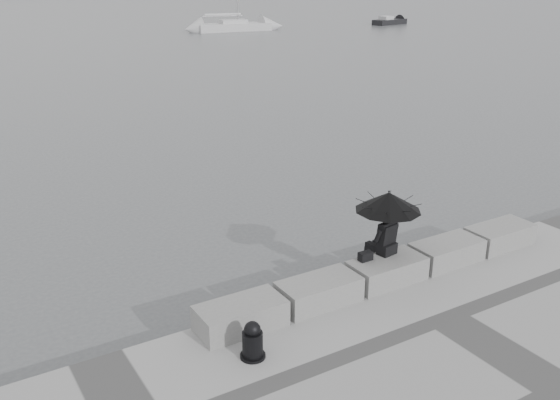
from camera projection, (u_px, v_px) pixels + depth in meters
ground at (371, 294)px, 13.44m from camera, size 360.00×360.00×0.00m
stone_block_far_left at (241, 316)px, 11.16m from camera, size 1.60×0.80×0.50m
stone_block_left at (319, 292)px, 11.99m from camera, size 1.60×0.80×0.50m
stone_block_centre at (387, 271)px, 12.82m from camera, size 1.60×0.80×0.50m
stone_block_right at (447, 252)px, 13.64m from camera, size 1.60×0.80×0.50m
stone_block_far_right at (500, 236)px, 14.47m from camera, size 1.60×0.80×0.50m
seated_person at (388, 207)px, 12.66m from camera, size 1.36×1.36×1.39m
bag at (365, 256)px, 12.67m from camera, size 0.29×0.16×0.18m
mooring_bollard at (253, 343)px, 10.30m from camera, size 0.43×0.43×0.68m
sailboat_right at (234, 26)px, 67.37m from camera, size 8.26×3.60×12.90m
small_motorboat at (390, 22)px, 74.97m from camera, size 4.97×2.45×1.10m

